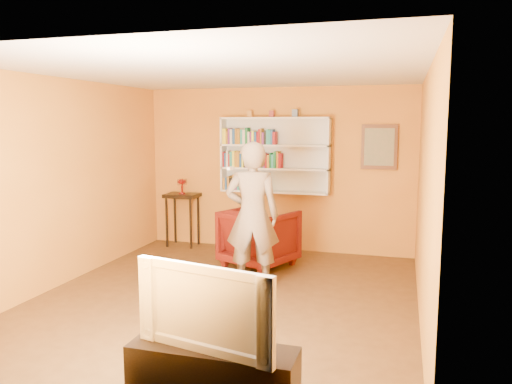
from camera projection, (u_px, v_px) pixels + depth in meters
room_shell at (226, 216)px, 5.98m from camera, size 5.30×5.80×2.88m
bookshelf at (276, 155)px, 8.19m from camera, size 1.80×0.29×1.23m
books_row_lower at (247, 183)px, 8.28m from camera, size 0.78×0.19×0.27m
books_row_middle at (252, 160)px, 8.20m from camera, size 0.99×0.19×0.27m
books_row_upper at (249, 137)px, 8.17m from camera, size 0.89×0.19×0.27m
ornament_left at (250, 114)px, 8.16m from camera, size 0.07×0.07×0.10m
ornament_centre at (272, 114)px, 8.06m from camera, size 0.08×0.08×0.11m
ornament_right at (295, 113)px, 7.95m from camera, size 0.09×0.09×0.12m
framed_painting at (379, 147)px, 7.75m from camera, size 0.55×0.05×0.70m
console_table at (182, 203)px, 8.61m from camera, size 0.56×0.43×0.91m
ruby_lustre at (182, 183)px, 8.56m from camera, size 0.16×0.15×0.26m
armchair at (259, 237)px, 7.41m from camera, size 1.22×1.23×0.86m
person at (252, 216)px, 6.34m from camera, size 0.77×0.59×1.89m
game_remote at (230, 168)px, 6.13m from camera, size 0.04×0.15×0.04m
tv_cabinet at (213, 376)px, 3.75m from camera, size 1.28×0.38×0.46m
television at (212, 305)px, 3.67m from camera, size 1.14×0.38×0.65m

